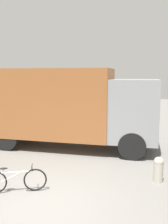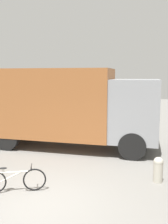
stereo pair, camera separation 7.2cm
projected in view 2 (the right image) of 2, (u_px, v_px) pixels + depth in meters
The scene contains 4 objects.
ground_plane at pixel (38, 205), 6.27m from camera, with size 60.00×60.00×0.00m, color slate.
delivery_truck at pixel (66, 105), 11.02m from camera, with size 7.75×2.60×3.50m.
bicycle_middle at pixel (15, 180), 6.92m from camera, with size 1.59×0.77×0.73m.
bollard_near_bench at pixel (158, 169), 7.56m from camera, with size 0.30×0.30×0.78m.
Camera 2 is at (2.72, -5.32, 3.23)m, focal length 40.00 mm.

